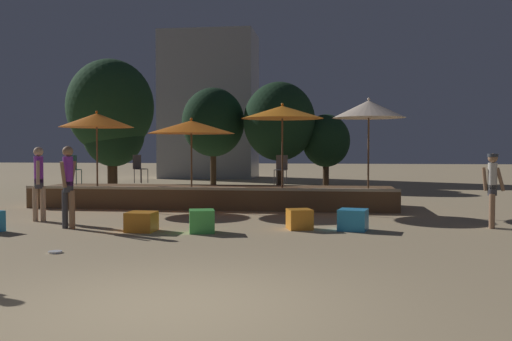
# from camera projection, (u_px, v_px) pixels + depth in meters

# --- Properties ---
(ground_plane) EXTENTS (120.00, 120.00, 0.00)m
(ground_plane) POSITION_uv_depth(u_px,v_px,m) (169.00, 307.00, 6.40)
(ground_plane) COLOR tan
(wooden_deck) EXTENTS (10.87, 2.51, 0.67)m
(wooden_deck) POSITION_uv_depth(u_px,v_px,m) (214.00, 197.00, 17.43)
(wooden_deck) COLOR brown
(wooden_deck) RESTS_ON ground
(patio_umbrella_0) EXTENTS (2.37, 2.37, 3.08)m
(patio_umbrella_0) POSITION_uv_depth(u_px,v_px,m) (282.00, 112.00, 16.29)
(patio_umbrella_0) COLOR brown
(patio_umbrella_0) RESTS_ON ground
(patio_umbrella_1) EXTENTS (2.03, 2.03, 3.20)m
(patio_umbrella_1) POSITION_uv_depth(u_px,v_px,m) (369.00, 109.00, 15.89)
(patio_umbrella_1) COLOR brown
(patio_umbrella_1) RESTS_ON ground
(patio_umbrella_2) EXTENTS (2.18, 2.18, 2.89)m
(patio_umbrella_2) POSITION_uv_depth(u_px,v_px,m) (97.00, 120.00, 16.80)
(patio_umbrella_2) COLOR brown
(patio_umbrella_2) RESTS_ON ground
(patio_umbrella_3) EXTENTS (2.52, 2.52, 2.67)m
(patio_umbrella_3) POSITION_uv_depth(u_px,v_px,m) (191.00, 127.00, 16.45)
(patio_umbrella_3) COLOR brown
(patio_umbrella_3) RESTS_ON ground
(cube_seat_0) EXTENTS (0.64, 0.64, 0.44)m
(cube_seat_0) POSITION_uv_depth(u_px,v_px,m) (300.00, 219.00, 12.52)
(cube_seat_0) COLOR orange
(cube_seat_0) RESTS_ON ground
(cube_seat_3) EXTENTS (0.63, 0.63, 0.48)m
(cube_seat_3) POSITION_uv_depth(u_px,v_px,m) (202.00, 221.00, 12.03)
(cube_seat_3) COLOR #4CC651
(cube_seat_3) RESTS_ON ground
(cube_seat_4) EXTENTS (0.60, 0.60, 0.42)m
(cube_seat_4) POSITION_uv_depth(u_px,v_px,m) (141.00, 222.00, 12.20)
(cube_seat_4) COLOR orange
(cube_seat_4) RESTS_ON ground
(cube_seat_5) EXTENTS (0.70, 0.70, 0.46)m
(cube_seat_5) POSITION_uv_depth(u_px,v_px,m) (353.00, 220.00, 12.36)
(cube_seat_5) COLOR #2D9EDB
(cube_seat_5) RESTS_ON ground
(person_0) EXTENTS (0.50, 0.29, 1.67)m
(person_0) POSITION_uv_depth(u_px,v_px,m) (492.00, 187.00, 12.67)
(person_0) COLOR #3F3F47
(person_0) RESTS_ON ground
(person_2) EXTENTS (0.31, 0.57, 1.83)m
(person_2) POSITION_uv_depth(u_px,v_px,m) (68.00, 183.00, 12.61)
(person_2) COLOR #997051
(person_2) RESTS_ON ground
(person_3) EXTENTS (0.29, 0.49, 1.82)m
(person_3) POSITION_uv_depth(u_px,v_px,m) (39.00, 180.00, 13.87)
(person_3) COLOR tan
(person_3) RESTS_ON ground
(bistro_chair_0) EXTENTS (0.45, 0.45, 0.90)m
(bistro_chair_0) POSITION_uv_depth(u_px,v_px,m) (139.00, 166.00, 18.23)
(bistro_chair_0) COLOR #47474C
(bistro_chair_0) RESTS_ON wooden_deck
(bistro_chair_1) EXTENTS (0.40, 0.41, 0.90)m
(bistro_chair_1) POSITION_uv_depth(u_px,v_px,m) (73.00, 167.00, 17.55)
(bistro_chair_1) COLOR #1E4C47
(bistro_chair_1) RESTS_ON wooden_deck
(bistro_chair_2) EXTENTS (0.41, 0.42, 0.90)m
(bistro_chair_2) POSITION_uv_depth(u_px,v_px,m) (281.00, 167.00, 17.47)
(bistro_chair_2) COLOR #47474C
(bistro_chair_2) RESTS_ON wooden_deck
(frisbee_disc) EXTENTS (0.23, 0.23, 0.03)m
(frisbee_disc) POSITION_uv_depth(u_px,v_px,m) (55.00, 252.00, 9.69)
(frisbee_disc) COLOR white
(frisbee_disc) RESTS_ON ground
(background_tree_0) EXTENTS (3.26, 3.26, 4.80)m
(background_tree_0) POSITION_uv_depth(u_px,v_px,m) (279.00, 122.00, 25.94)
(background_tree_0) COLOR #3D2B1C
(background_tree_0) RESTS_ON ground
(background_tree_1) EXTENTS (3.47, 3.47, 5.36)m
(background_tree_1) POSITION_uv_depth(u_px,v_px,m) (110.00, 107.00, 22.88)
(background_tree_1) COLOR #3D2B1C
(background_tree_1) RESTS_ON ground
(background_tree_2) EXTENTS (2.21, 2.21, 3.35)m
(background_tree_2) POSITION_uv_depth(u_px,v_px,m) (326.00, 141.00, 26.28)
(background_tree_2) COLOR #3D2B1C
(background_tree_2) RESTS_ON ground
(background_tree_3) EXTENTS (2.48, 2.48, 3.77)m
(background_tree_3) POSITION_uv_depth(u_px,v_px,m) (114.00, 133.00, 22.91)
(background_tree_3) COLOR #3D2B1C
(background_tree_3) RESTS_ON ground
(background_tree_4) EXTENTS (2.98, 2.98, 4.66)m
(background_tree_4) POSITION_uv_depth(u_px,v_px,m) (213.00, 122.00, 27.08)
(background_tree_4) COLOR #3D2B1C
(background_tree_4) RESTS_ON ground
(distant_building) EXTENTS (5.56, 3.61, 8.68)m
(distant_building) POSITION_uv_depth(u_px,v_px,m) (210.00, 106.00, 34.39)
(distant_building) COLOR gray
(distant_building) RESTS_ON ground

